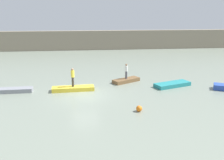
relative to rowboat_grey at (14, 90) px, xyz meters
The scene contains 9 objects.
ground_plane 6.75m from the rowboat_grey, 14.03° to the right, with size 120.00×120.00×0.00m, color gray.
embankment_wall 26.48m from the rowboat_grey, 75.67° to the left, with size 80.00×1.20×3.64m, color gray.
rowboat_grey is the anchor object (origin of this frame).
rowboat_yellow 5.48m from the rowboat_grey, ahead, with size 3.95×1.04×0.40m, color gold.
rowboat_brown 11.19m from the rowboat_grey, 11.49° to the left, with size 3.03×1.03×0.37m, color brown.
rowboat_teal 15.31m from the rowboat_grey, ahead, with size 3.73×1.29×0.38m, color teal.
person_white_shirt 11.24m from the rowboat_grey, 11.49° to the left, with size 0.32×0.32×1.62m.
person_yellow_shirt 5.61m from the rowboat_grey, ahead, with size 0.32×0.32×1.78m.
mooring_buoy 12.11m from the rowboat_grey, 29.05° to the right, with size 0.47×0.47×0.47m, color orange.
Camera 1 is at (0.00, -21.65, 7.38)m, focal length 40.55 mm.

